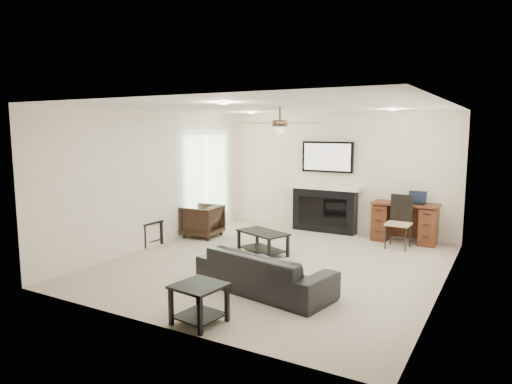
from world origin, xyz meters
TOP-DOWN VIEW (x-y plane):
  - room_shell at (0.19, 0.08)m, footprint 5.50×5.54m
  - sofa at (0.44, -1.21)m, footprint 2.01×1.09m
  - armchair at (-2.16, 0.94)m, footprint 0.77×0.76m
  - coffee_table at (-0.46, 0.39)m, footprint 1.02×0.79m
  - end_table_near at (0.29, -2.46)m, footprint 0.58×0.58m
  - end_table_left at (-2.71, -0.11)m, footprint 0.54×0.54m
  - fireplace_unit at (-0.18, 2.58)m, footprint 1.52×0.34m
  - desk at (1.49, 2.51)m, footprint 1.22×0.56m
  - desk_chair at (1.49, 1.96)m, footprint 0.43×0.45m
  - laptop at (1.69, 2.49)m, footprint 0.33×0.24m

SIDE VIEW (x-z plane):
  - coffee_table at x=-0.46m, z-range 0.00..0.40m
  - end_table_near at x=0.29m, z-range 0.00..0.45m
  - end_table_left at x=-2.71m, z-range 0.00..0.45m
  - sofa at x=0.44m, z-range 0.00..0.56m
  - armchair at x=-2.16m, z-range 0.00..0.65m
  - desk at x=1.49m, z-range 0.00..0.76m
  - desk_chair at x=1.49m, z-range 0.00..0.97m
  - laptop at x=1.69m, z-range 0.76..0.99m
  - fireplace_unit at x=-0.18m, z-range 0.00..1.91m
  - room_shell at x=0.19m, z-range 0.42..2.94m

